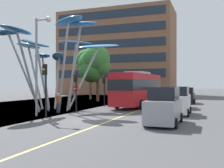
{
  "coord_description": "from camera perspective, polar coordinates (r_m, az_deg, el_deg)",
  "views": [
    {
      "loc": [
        7.89,
        -16.59,
        2.55
      ],
      "look_at": [
        -1.6,
        8.93,
        2.5
      ],
      "focal_mm": 42.92,
      "sensor_mm": 36.0,
      "label": 1
    }
  ],
  "objects": [
    {
      "name": "red_bus",
      "position": [
        29.13,
        5.48,
        -0.81
      ],
      "size": [
        3.34,
        9.89,
        3.82
      ],
      "color": "red",
      "rests_on": "ground"
    },
    {
      "name": "traffic_light_island_mid",
      "position": [
        29.95,
        -1.7,
        -0.09
      ],
      "size": [
        0.28,
        0.42,
        3.37
      ],
      "color": "black",
      "rests_on": "ground"
    },
    {
      "name": "traffic_light_kerb_near",
      "position": [
        20.32,
        -14.05,
        1.0
      ],
      "size": [
        0.28,
        0.42,
        3.98
      ],
      "color": "black",
      "rests_on": "ground"
    },
    {
      "name": "backdrop_building",
      "position": [
        65.11,
        1.01,
        6.55
      ],
      "size": [
        27.02,
        11.38,
        19.71
      ],
      "color": "brown",
      "rests_on": "ground"
    },
    {
      "name": "leaf_sculpture",
      "position": [
        26.54,
        -12.26,
        8.06
      ],
      "size": [
        11.23,
        11.26,
        8.46
      ],
      "color": "#9EA0A5",
      "rests_on": "ground"
    },
    {
      "name": "tree_pavement_near",
      "position": [
        37.95,
        -3.71,
        4.4
      ],
      "size": [
        4.72,
        3.92,
        7.94
      ],
      "color": "brown",
      "rests_on": "ground"
    },
    {
      "name": "car_parked_mid",
      "position": [
        22.65,
        13.91,
        -3.62
      ],
      "size": [
        1.9,
        3.97,
        2.31
      ],
      "color": "silver",
      "rests_on": "ground"
    },
    {
      "name": "traffic_light_kerb_far",
      "position": [
        23.82,
        -7.76,
        0.07
      ],
      "size": [
        0.28,
        0.42,
        3.5
      ],
      "color": "black",
      "rests_on": "ground"
    },
    {
      "name": "pedestrian",
      "position": [
        23.88,
        -11.37,
        -3.94
      ],
      "size": [
        0.34,
        0.34,
        1.72
      ],
      "color": "#2D3342",
      "rests_on": "ground"
    },
    {
      "name": "car_parked_near",
      "position": [
        17.05,
        11.05,
        -4.81
      ],
      "size": [
        1.94,
        4.47,
        2.33
      ],
      "color": "gray",
      "rests_on": "ground"
    },
    {
      "name": "ground",
      "position": [
        18.87,
        -7.04,
        -7.81
      ],
      "size": [
        120.0,
        240.0,
        0.1
      ],
      "color": "#4C4C4F"
    },
    {
      "name": "street_lamp",
      "position": [
        21.82,
        -15.17,
        6.31
      ],
      "size": [
        1.42,
        0.44,
        7.75
      ],
      "color": "gray",
      "rests_on": "ground"
    },
    {
      "name": "car_side_street",
      "position": [
        35.84,
        15.61,
        -2.43
      ],
      "size": [
        2.04,
        3.92,
        2.06
      ],
      "color": "black",
      "rests_on": "ground"
    },
    {
      "name": "tree_pavement_far",
      "position": [
        43.72,
        -5.11,
        4.41
      ],
      "size": [
        4.42,
        4.73,
        8.0
      ],
      "color": "brown",
      "rests_on": "ground"
    },
    {
      "name": "no_entry_sign",
      "position": [
        25.62,
        -7.66,
        -2.07
      ],
      "size": [
        0.6,
        0.12,
        2.36
      ],
      "color": "gray",
      "rests_on": "ground"
    },
    {
      "name": "car_parked_far",
      "position": [
        28.61,
        14.21,
        -3.04
      ],
      "size": [
        2.01,
        3.91,
        2.07
      ],
      "color": "maroon",
      "rests_on": "ground"
    },
    {
      "name": "traffic_light_opposite",
      "position": [
        34.11,
        1.04,
        0.06
      ],
      "size": [
        0.28,
        0.42,
        3.47
      ],
      "color": "black",
      "rests_on": "ground"
    }
  ]
}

